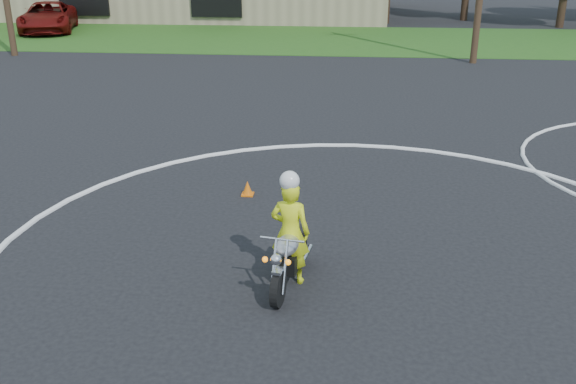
{
  "coord_description": "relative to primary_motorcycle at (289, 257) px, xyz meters",
  "views": [
    {
      "loc": [
        -0.25,
        -6.51,
        4.91
      ],
      "look_at": [
        -1.13,
        3.0,
        1.1
      ],
      "focal_mm": 40.0,
      "sensor_mm": 36.0,
      "label": 1
    }
  ],
  "objects": [
    {
      "name": "ground",
      "position": [
        1.01,
        -1.96,
        -0.47
      ],
      "size": [
        120.0,
        120.0,
        0.0
      ],
      "primitive_type": "plane",
      "color": "black",
      "rests_on": "ground"
    },
    {
      "name": "pickup_grp",
      "position": [
        -15.76,
        26.54,
        0.32
      ],
      "size": [
        4.18,
        6.24,
        1.59
      ],
      "rotation": [
        0.0,
        0.0,
        0.29
      ],
      "color": "#5D0C0A",
      "rests_on": "ground"
    },
    {
      "name": "course_markings",
      "position": [
        3.18,
        2.39,
        -0.46
      ],
      "size": [
        19.05,
        19.05,
        0.12
      ],
      "color": "silver",
      "rests_on": "ground"
    },
    {
      "name": "primary_motorcycle",
      "position": [
        0.0,
        0.0,
        0.0
      ],
      "size": [
        0.7,
        1.83,
        0.97
      ],
      "rotation": [
        0.0,
        0.0,
        -0.17
      ],
      "color": "black",
      "rests_on": "ground"
    },
    {
      "name": "rider_primary_grp",
      "position": [
        0.0,
        0.13,
        0.4
      ],
      "size": [
        0.65,
        0.48,
        1.8
      ],
      "rotation": [
        0.0,
        0.0,
        -0.17
      ],
      "color": "#D9E818",
      "rests_on": "ground"
    },
    {
      "name": "grass_strip",
      "position": [
        1.01,
        25.04,
        -0.46
      ],
      "size": [
        120.0,
        10.0,
        0.02
      ],
      "primitive_type": "cube",
      "color": "#1E4714",
      "rests_on": "ground"
    }
  ]
}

